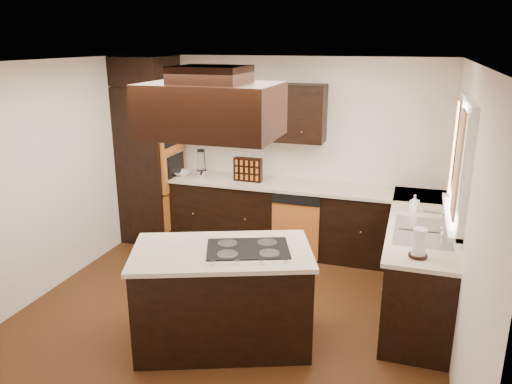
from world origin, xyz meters
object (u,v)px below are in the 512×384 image
at_px(oven_column, 151,164).
at_px(island, 223,298).
at_px(range_hood, 212,110).
at_px(spice_rack, 248,170).

distance_m(oven_column, island, 2.92).
bearing_deg(range_hood, island, 82.23).
xyz_separation_m(oven_column, range_hood, (1.88, -2.25, 1.10)).
bearing_deg(oven_column, spice_rack, 1.89).
height_order(oven_column, range_hood, range_hood).
bearing_deg(island, spice_rack, 81.83).
distance_m(oven_column, range_hood, 3.13).
bearing_deg(island, range_hood, -118.69).
bearing_deg(oven_column, island, -48.56).
relative_size(oven_column, range_hood, 2.02).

